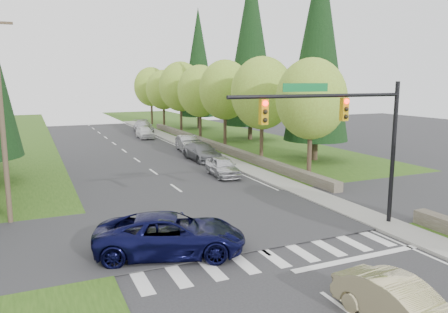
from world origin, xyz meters
TOP-DOWN VIEW (x-y plane):
  - ground at (0.00, 0.00)m, footprint 120.00×120.00m
  - grass_east at (13.00, 20.00)m, footprint 14.00×110.00m
  - cross_street at (0.00, 8.00)m, footprint 120.00×8.00m
  - sidewalk_east at (6.90, 22.00)m, footprint 1.80×80.00m
  - curb_east at (6.05, 22.00)m, footprint 0.20×80.00m
  - stone_wall_north at (8.60, 30.00)m, footprint 0.70×40.00m
  - traffic_signal at (4.37, 4.50)m, footprint 8.70×0.37m
  - utility_pole at (-9.50, 12.00)m, footprint 1.60×0.24m
  - decid_tree_0 at (9.20, 14.00)m, footprint 4.80×4.80m
  - decid_tree_1 at (9.30, 21.00)m, footprint 5.20×5.20m
  - decid_tree_2 at (9.10, 28.00)m, footprint 5.00×5.00m
  - decid_tree_3 at (9.20, 35.00)m, footprint 5.00×5.00m
  - decid_tree_4 at (9.30, 42.00)m, footprint 5.40×5.40m
  - decid_tree_5 at (9.10, 49.00)m, footprint 4.80×4.80m
  - decid_tree_6 at (9.20, 56.00)m, footprint 5.20×5.20m
  - conifer_e_a at (14.00, 20.00)m, footprint 5.44×5.44m
  - conifer_e_b at (15.00, 34.00)m, footprint 6.12×6.12m
  - conifer_e_c at (14.00, 48.00)m, footprint 5.10×5.10m
  - sedan_champagne at (0.80, -2.42)m, footprint 1.89×4.21m
  - suv_navy at (-3.53, 5.18)m, footprint 6.48×4.46m
  - parked_car_a at (4.20, 17.51)m, footprint 1.98×4.24m
  - parked_car_b at (5.13, 24.07)m, footprint 2.18×5.20m
  - parked_car_c at (5.60, 29.00)m, footprint 2.16×4.84m
  - parked_car_d at (4.20, 40.49)m, footprint 1.86×4.24m
  - parked_car_e at (5.45, 46.32)m, footprint 2.77×5.65m

SIDE VIEW (x-z plane):
  - ground at x=0.00m, z-range 0.00..0.00m
  - cross_street at x=0.00m, z-range -0.05..0.05m
  - grass_east at x=13.00m, z-range 0.00..0.06m
  - sidewalk_east at x=6.90m, z-range 0.00..0.13m
  - curb_east at x=6.05m, z-range 0.00..0.13m
  - stone_wall_north at x=8.60m, z-range 0.00..0.70m
  - sedan_champagne at x=0.80m, z-range 0.00..1.34m
  - parked_car_a at x=4.20m, z-range 0.00..1.41m
  - parked_car_d at x=4.20m, z-range 0.00..1.42m
  - parked_car_b at x=5.13m, z-range 0.00..1.50m
  - parked_car_c at x=5.60m, z-range 0.00..1.54m
  - parked_car_e at x=5.45m, z-range 0.00..1.58m
  - suv_navy at x=-3.53m, z-range 0.00..1.65m
  - traffic_signal at x=4.37m, z-range 1.58..8.38m
  - utility_pole at x=-9.50m, z-range 0.14..10.14m
  - decid_tree_5 at x=9.10m, z-range 1.38..9.68m
  - decid_tree_0 at x=9.20m, z-range 1.41..9.78m
  - decid_tree_3 at x=9.20m, z-range 1.39..9.94m
  - decid_tree_1 at x=9.30m, z-range 1.40..10.20m
  - decid_tree_6 at x=9.20m, z-range 1.43..10.30m
  - decid_tree_2 at x=9.10m, z-range 1.52..10.34m
  - decid_tree_4 at x=9.30m, z-range 1.47..10.65m
  - conifer_e_c at x=14.00m, z-range 0.89..17.69m
  - conifer_e_a at x=14.00m, z-range 0.89..18.69m
  - conifer_e_b at x=15.00m, z-range 0.89..20.69m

